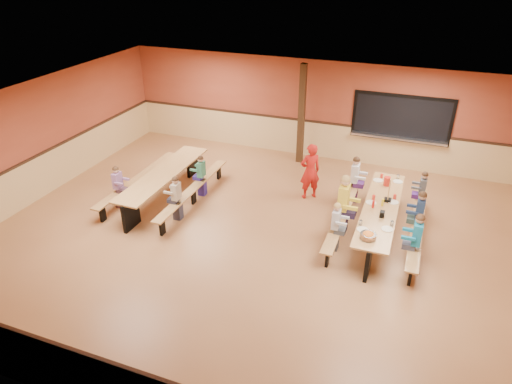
% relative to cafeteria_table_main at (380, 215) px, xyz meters
% --- Properties ---
extents(ground, '(12.00, 12.00, 0.00)m').
position_rel_cafeteria_table_main_xyz_m(ground, '(-2.61, -1.07, -0.53)').
color(ground, '#955F38').
rests_on(ground, ground).
extents(room_envelope, '(12.04, 10.04, 3.02)m').
position_rel_cafeteria_table_main_xyz_m(room_envelope, '(-2.61, -1.07, 0.16)').
color(room_envelope, '#99442C').
rests_on(room_envelope, ground).
extents(kitchen_pass_through, '(2.78, 0.28, 1.38)m').
position_rel_cafeteria_table_main_xyz_m(kitchen_pass_through, '(-0.01, 3.89, 0.96)').
color(kitchen_pass_through, black).
rests_on(kitchen_pass_through, ground).
extents(structural_post, '(0.18, 0.18, 3.00)m').
position_rel_cafeteria_table_main_xyz_m(structural_post, '(-2.81, 3.33, 0.97)').
color(structural_post, black).
rests_on(structural_post, ground).
extents(cafeteria_table_main, '(1.91, 3.70, 0.74)m').
position_rel_cafeteria_table_main_xyz_m(cafeteria_table_main, '(0.00, 0.00, 0.00)').
color(cafeteria_table_main, '#AC7B44').
rests_on(cafeteria_table_main, ground).
extents(cafeteria_table_second, '(1.91, 3.70, 0.74)m').
position_rel_cafeteria_table_main_xyz_m(cafeteria_table_second, '(-5.47, -0.18, 0.00)').
color(cafeteria_table_second, '#AC7B44').
rests_on(cafeteria_table_second, ground).
extents(seated_child_white_left, '(0.33, 0.27, 1.14)m').
position_rel_cafeteria_table_main_xyz_m(seated_child_white_left, '(-0.82, -0.92, 0.04)').
color(seated_child_white_left, '#B9BAC0').
rests_on(seated_child_white_left, ground).
extents(seated_adult_yellow, '(0.47, 0.38, 1.41)m').
position_rel_cafeteria_table_main_xyz_m(seated_adult_yellow, '(-0.82, -0.13, 0.18)').
color(seated_adult_yellow, yellow).
rests_on(seated_adult_yellow, ground).
extents(seated_child_grey_left, '(0.38, 0.31, 1.23)m').
position_rel_cafeteria_table_main_xyz_m(seated_child_grey_left, '(-0.82, 1.40, 0.09)').
color(seated_child_grey_left, silver).
rests_on(seated_child_grey_left, ground).
extents(seated_child_teal_right, '(0.38, 0.31, 1.24)m').
position_rel_cafeteria_table_main_xyz_m(seated_child_teal_right, '(0.83, -0.96, 0.09)').
color(seated_child_teal_right, '#166E8E').
rests_on(seated_child_teal_right, ground).
extents(seated_child_navy_right, '(0.37, 0.30, 1.21)m').
position_rel_cafeteria_table_main_xyz_m(seated_child_navy_right, '(0.83, 0.10, 0.08)').
color(seated_child_navy_right, '#1D2E4D').
rests_on(seated_child_navy_right, ground).
extents(seated_child_char_right, '(0.33, 0.27, 1.14)m').
position_rel_cafeteria_table_main_xyz_m(seated_child_char_right, '(0.83, 1.32, 0.04)').
color(seated_child_char_right, '#4A4E54').
rests_on(seated_child_char_right, ground).
extents(seated_child_purple_sec, '(0.33, 0.27, 1.12)m').
position_rel_cafeteria_table_main_xyz_m(seated_child_purple_sec, '(-6.30, -1.01, 0.04)').
color(seated_child_purple_sec, '#8B6091').
rests_on(seated_child_purple_sec, ground).
extents(seated_child_green_sec, '(0.32, 0.26, 1.11)m').
position_rel_cafeteria_table_main_xyz_m(seated_child_green_sec, '(-4.65, 0.31, 0.03)').
color(seated_child_green_sec, '#347C5D').
rests_on(seated_child_green_sec, ground).
extents(seated_child_tan_sec, '(0.33, 0.27, 1.12)m').
position_rel_cafeteria_table_main_xyz_m(seated_child_tan_sec, '(-4.65, -1.00, 0.04)').
color(seated_child_tan_sec, '#B1A58D').
rests_on(seated_child_tan_sec, ground).
extents(standing_woman, '(0.66, 0.62, 1.51)m').
position_rel_cafeteria_table_main_xyz_m(standing_woman, '(-1.95, 1.19, 0.23)').
color(standing_woman, red).
rests_on(standing_woman, ground).
extents(punch_pitcher, '(0.16, 0.16, 0.22)m').
position_rel_cafeteria_table_main_xyz_m(punch_pitcher, '(-0.01, 1.12, 0.32)').
color(punch_pitcher, red).
rests_on(punch_pitcher, cafeteria_table_main).
extents(chip_bowl, '(0.32, 0.32, 0.15)m').
position_rel_cafeteria_table_main_xyz_m(chip_bowl, '(-0.09, -1.39, 0.29)').
color(chip_bowl, orange).
rests_on(chip_bowl, cafeteria_table_main).
extents(napkin_dispenser, '(0.10, 0.14, 0.13)m').
position_rel_cafeteria_table_main_xyz_m(napkin_dispenser, '(0.07, -0.43, 0.28)').
color(napkin_dispenser, black).
rests_on(napkin_dispenser, cafeteria_table_main).
extents(condiment_mustard, '(0.06, 0.06, 0.17)m').
position_rel_cafeteria_table_main_xyz_m(condiment_mustard, '(0.02, 0.06, 0.30)').
color(condiment_mustard, yellow).
rests_on(condiment_mustard, cafeteria_table_main).
extents(condiment_ketchup, '(0.06, 0.06, 0.17)m').
position_rel_cafeteria_table_main_xyz_m(condiment_ketchup, '(-0.17, -0.10, 0.30)').
color(condiment_ketchup, '#B2140F').
rests_on(condiment_ketchup, cafeteria_table_main).
extents(table_paddle, '(0.16, 0.16, 0.56)m').
position_rel_cafeteria_table_main_xyz_m(table_paddle, '(0.11, 0.32, 0.35)').
color(table_paddle, black).
rests_on(table_paddle, cafeteria_table_main).
extents(place_settings, '(0.65, 3.30, 0.11)m').
position_rel_cafeteria_table_main_xyz_m(place_settings, '(0.00, 0.00, 0.27)').
color(place_settings, beige).
rests_on(place_settings, cafeteria_table_main).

